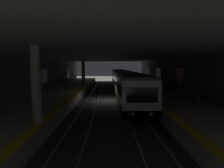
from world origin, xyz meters
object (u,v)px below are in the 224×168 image
(bench_left_mid, at_px, (174,88))
(person_waiting_near, at_px, (178,86))
(pillar_near, at_px, (36,85))
(bench_right_near, at_px, (53,85))
(person_walking_mid, at_px, (168,84))
(bench_left_far, at_px, (153,81))
(bench_right_far, at_px, (68,80))
(trash_bin, at_px, (197,99))
(suitcase_rolling, at_px, (146,86))
(pillar_far, at_px, (83,73))
(bench_right_mid, at_px, (64,81))
(metro_train, at_px, (122,80))

(bench_left_mid, relative_size, person_waiting_near, 1.01)
(pillar_near, bearing_deg, bench_right_near, 13.30)
(person_waiting_near, height_order, person_walking_mid, person_waiting_near)
(bench_left_far, bearing_deg, pillar_near, 153.48)
(bench_right_far, bearing_deg, trash_bin, -144.54)
(pillar_near, xyz_separation_m, bench_right_far, (28.57, 4.18, -1.75))
(bench_right_near, distance_m, suitcase_rolling, 14.09)
(pillar_far, xyz_separation_m, person_waiting_near, (-8.65, -12.69, -1.36))
(pillar_far, relative_size, bench_right_near, 2.68)
(bench_right_far, relative_size, suitcase_rolling, 1.71)
(pillar_near, distance_m, bench_left_far, 28.91)
(pillar_far, relative_size, person_walking_mid, 2.79)
(pillar_near, height_order, person_walking_mid, pillar_near)
(bench_right_far, bearing_deg, bench_right_mid, 180.00)
(bench_left_far, bearing_deg, person_walking_mid, 177.58)
(metro_train, height_order, trash_bin, metro_train)
(person_waiting_near, bearing_deg, metro_train, 34.80)
(person_waiting_near, xyz_separation_m, suitcase_rolling, (5.76, 2.79, -0.56))
(bench_right_far, bearing_deg, suitcase_rolling, -127.25)
(bench_right_mid, distance_m, person_waiting_near, 21.29)
(pillar_far, bearing_deg, bench_right_near, 125.90)
(bench_left_far, bearing_deg, suitcase_rolling, 159.50)
(bench_left_far, distance_m, person_waiting_near, 13.74)
(bench_left_mid, height_order, person_waiting_near, person_waiting_near)
(metro_train, xyz_separation_m, trash_bin, (-15.30, -5.60, -0.55))
(person_waiting_near, relative_size, person_walking_mid, 1.03)
(metro_train, xyz_separation_m, bench_right_mid, (4.12, 10.73, -0.45))
(bench_left_far, relative_size, suitcase_rolling, 1.71)
(pillar_near, relative_size, bench_right_mid, 2.68)
(pillar_far, xyz_separation_m, suitcase_rolling, (-2.89, -9.90, -1.93))
(pillar_far, bearing_deg, person_waiting_near, -124.27)
(person_walking_mid, bearing_deg, bench_right_mid, 59.32)
(person_walking_mid, relative_size, trash_bin, 1.92)
(pillar_near, relative_size, bench_right_far, 2.68)
(suitcase_rolling, bearing_deg, bench_right_far, 52.75)
(bench_right_near, bearing_deg, bench_left_far, -64.58)
(pillar_near, relative_size, metro_train, 0.12)
(person_waiting_near, bearing_deg, bench_left_far, -0.80)
(pillar_near, xyz_separation_m, person_walking_mid, (15.19, -12.44, -1.39))
(pillar_far, xyz_separation_m, metro_train, (0.19, -6.55, -1.30))
(bench_left_mid, bearing_deg, bench_right_far, 49.52)
(bench_left_mid, xyz_separation_m, trash_bin, (-8.36, 0.73, -0.10))
(pillar_near, height_order, bench_right_mid, pillar_near)
(metro_train, height_order, bench_right_far, metro_train)
(bench_right_near, bearing_deg, bench_right_mid, 0.00)
(bench_right_near, distance_m, trash_bin, 20.31)
(pillar_near, bearing_deg, pillar_far, 0.00)
(bench_right_mid, distance_m, trash_bin, 25.38)
(person_walking_mid, xyz_separation_m, trash_bin, (-9.56, 0.29, -0.46))
(bench_right_mid, xyz_separation_m, person_walking_mid, (-9.86, -16.62, 0.36))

